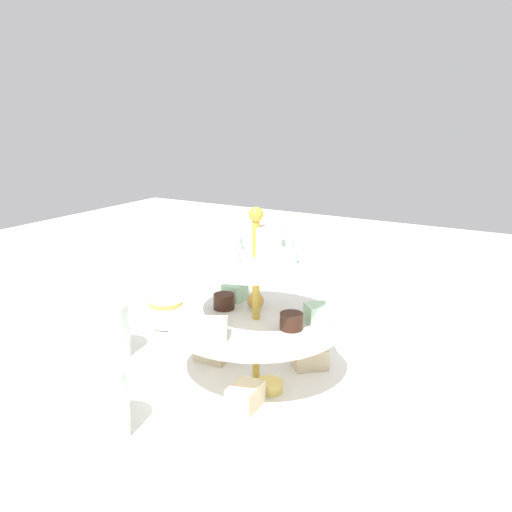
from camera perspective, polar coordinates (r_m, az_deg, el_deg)
The scene contains 8 objects.
ground_plane at distance 0.81m, azimuth 0.00°, elevation -12.76°, with size 2.40×2.40×0.00m, color silver.
tiered_serving_stand at distance 0.78m, azimuth 0.04°, elevation -7.80°, with size 0.29×0.29×0.25m.
water_glass_tall_right at distance 0.89m, azimuth 15.23°, elevation -6.48°, with size 0.07×0.07×0.12m, color silver.
water_glass_short_left at distance 0.90m, azimuth -14.71°, elevation -7.31°, with size 0.06×0.06×0.08m, color silver.
teacup_with_saucer at distance 1.00m, azimuth -9.04°, elevation -5.90°, with size 0.09×0.09×0.05m.
butter_knife_left at distance 0.61m, azimuth 14.54°, elevation -23.66°, with size 0.17×0.01×0.00m, color silver.
butter_knife_right at distance 1.08m, azimuth 2.29°, elevation -5.42°, with size 0.17×0.01×0.00m, color silver.
water_glass_mid_back at distance 0.70m, azimuth -15.22°, elevation -14.16°, with size 0.06×0.06×0.08m, color silver.
Camera 1 is at (0.36, -0.62, 0.38)m, focal length 39.50 mm.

